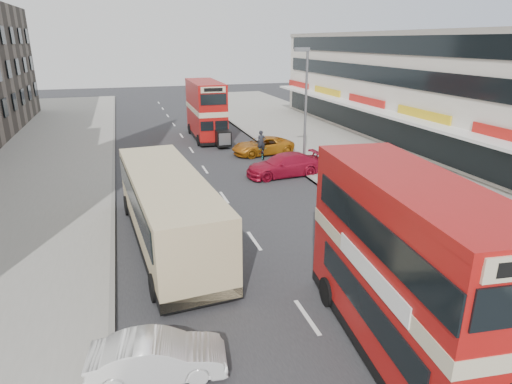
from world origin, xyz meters
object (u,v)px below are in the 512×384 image
object	(u,v)px
car_left_front	(158,357)
bus_second	(206,110)
car_right_a	(284,165)
coach	(168,207)
car_right_b	(263,146)
pedestrian_near	(352,164)
bus_main	(407,269)
street_lamp	(305,100)
cyclist	(261,149)

from	to	relation	value
car_left_front	bus_second	bearing A→B (deg)	-5.74
car_right_a	bus_second	bearing A→B (deg)	-172.64
coach	car_right_b	xyz separation A→B (m)	(8.83, 14.15, -1.07)
car_right_a	pedestrian_near	xyz separation A→B (m)	(3.91, -2.00, 0.28)
bus_main	coach	bearing A→B (deg)	-52.47
car_right_b	pedestrian_near	world-z (taller)	pedestrian_near
car_left_front	car_right_a	distance (m)	18.89
pedestrian_near	street_lamp	bearing A→B (deg)	-86.88
coach	car_left_front	xyz separation A→B (m)	(-1.21, -8.05, -1.15)
cyclist	coach	bearing A→B (deg)	-117.35
bus_main	cyclist	size ratio (longest dim) A/B	4.39
cyclist	pedestrian_near	bearing A→B (deg)	-54.46
street_lamp	cyclist	bearing A→B (deg)	115.21
car_right_a	pedestrian_near	distance (m)	4.40
street_lamp	bus_second	bearing A→B (deg)	110.00
car_right_a	pedestrian_near	bearing A→B (deg)	58.75
cyclist	bus_main	bearing A→B (deg)	-91.91
street_lamp	car_right_a	bearing A→B (deg)	-150.32
bus_second	car_right_a	distance (m)	13.53
street_lamp	bus_second	size ratio (longest dim) A/B	0.90
car_right_b	car_left_front	bearing A→B (deg)	-32.08
bus_main	car_right_a	distance (m)	17.55
cyclist	car_right_b	bearing A→B (deg)	73.29
bus_main	coach	xyz separation A→B (m)	(-5.55, 9.01, -0.91)
coach	car_right_a	size ratio (longest dim) A/B	2.22
car_left_front	pedestrian_near	xyz separation A→B (m)	(13.55, 14.24, 0.43)
bus_second	coach	bearing A→B (deg)	75.58
street_lamp	car_right_b	size ratio (longest dim) A/B	1.66
pedestrian_near	coach	bearing A→B (deg)	-5.98
car_right_a	car_right_b	bearing A→B (deg)	171.95
bus_second	coach	distance (m)	22.11
street_lamp	bus_main	world-z (taller)	street_lamp
bus_second	car_right_b	distance (m)	8.05
bus_second	coach	size ratio (longest dim) A/B	0.79
bus_second	car_left_front	size ratio (longest dim) A/B	2.48
bus_main	car_right_a	size ratio (longest dim) A/B	1.83
street_lamp	pedestrian_near	size ratio (longest dim) A/B	4.64
street_lamp	cyclist	distance (m)	5.85
street_lamp	car_right_b	bearing A→B (deg)	105.14
bus_main	cyclist	xyz separation A→B (m)	(2.83, 22.02, -1.92)
pedestrian_near	cyclist	distance (m)	7.89
car_right_a	car_right_b	size ratio (longest dim) A/B	1.05
bus_main	car_left_front	xyz separation A→B (m)	(-6.76, 0.96, -2.06)
car_left_front	car_right_b	distance (m)	24.36
car_left_front	cyclist	size ratio (longest dim) A/B	1.70
car_right_a	coach	bearing A→B (deg)	-49.93
street_lamp	car_left_front	world-z (taller)	street_lamp
bus_main	cyclist	world-z (taller)	bus_main
car_right_a	cyclist	world-z (taller)	cyclist
car_right_b	pedestrian_near	size ratio (longest dim) A/B	2.79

